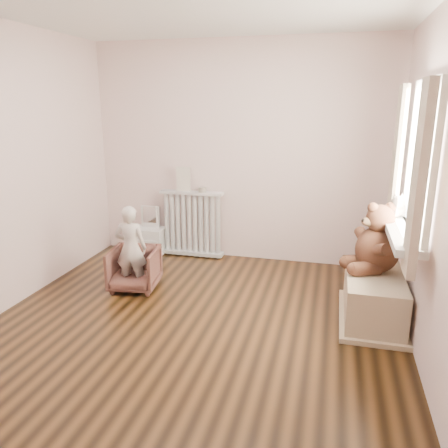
% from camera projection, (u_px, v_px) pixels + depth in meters
% --- Properties ---
extents(floor, '(3.60, 3.60, 0.01)m').
position_uv_depth(floor, '(195.00, 323.00, 3.87)').
color(floor, black).
rests_on(floor, ground).
extents(ceiling, '(3.60, 3.60, 0.01)m').
position_uv_depth(ceiling, '(189.00, 1.00, 3.17)').
color(ceiling, white).
rests_on(ceiling, ground).
extents(back_wall, '(3.60, 0.02, 2.60)m').
position_uv_depth(back_wall, '(240.00, 153.00, 5.20)').
color(back_wall, white).
rests_on(back_wall, ground).
extents(front_wall, '(3.60, 0.02, 2.60)m').
position_uv_depth(front_wall, '(58.00, 246.00, 1.84)').
color(front_wall, white).
rests_on(front_wall, ground).
extents(left_wall, '(0.02, 3.60, 2.60)m').
position_uv_depth(left_wall, '(4.00, 170.00, 3.95)').
color(left_wall, white).
rests_on(left_wall, ground).
extents(right_wall, '(0.02, 3.60, 2.60)m').
position_uv_depth(right_wall, '(433.00, 188.00, 3.09)').
color(right_wall, white).
rests_on(right_wall, ground).
extents(window, '(0.03, 0.90, 1.10)m').
position_uv_depth(window, '(422.00, 161.00, 3.34)').
color(window, white).
rests_on(window, right_wall).
extents(window_sill, '(0.22, 1.10, 0.06)m').
position_uv_depth(window_sill, '(402.00, 233.00, 3.52)').
color(window_sill, silver).
rests_on(window_sill, right_wall).
extents(curtain_left, '(0.06, 0.26, 1.30)m').
position_uv_depth(curtain_left, '(419.00, 181.00, 2.85)').
color(curtain_left, beige).
rests_on(curtain_left, right_wall).
extents(curtain_right, '(0.06, 0.26, 1.30)m').
position_uv_depth(curtain_right, '(397.00, 160.00, 3.92)').
color(curtain_right, beige).
rests_on(curtain_right, right_wall).
extents(radiator, '(0.79, 0.15, 0.83)m').
position_uv_depth(radiator, '(192.00, 226.00, 5.47)').
color(radiator, silver).
rests_on(radiator, floor).
extents(paper_doll, '(0.18, 0.02, 0.30)m').
position_uv_depth(paper_doll, '(183.00, 179.00, 5.34)').
color(paper_doll, beige).
rests_on(paper_doll, radiator).
extents(tin_a, '(0.10, 0.10, 0.06)m').
position_uv_depth(tin_a, '(202.00, 190.00, 5.31)').
color(tin_a, '#A59E8C').
rests_on(tin_a, radiator).
extents(toy_vanity, '(0.39, 0.28, 0.61)m').
position_uv_depth(toy_vanity, '(149.00, 232.00, 5.61)').
color(toy_vanity, silver).
rests_on(toy_vanity, floor).
extents(armchair, '(0.54, 0.55, 0.44)m').
position_uv_depth(armchair, '(134.00, 269.00, 4.53)').
color(armchair, '#512D25').
rests_on(armchair, floor).
extents(child, '(0.35, 0.25, 0.88)m').
position_uv_depth(child, '(131.00, 248.00, 4.42)').
color(child, beige).
rests_on(child, armchair).
extents(toy_bench, '(0.48, 0.92, 0.43)m').
position_uv_depth(toy_bench, '(373.00, 299.00, 3.88)').
color(toy_bench, '#C8B691').
rests_on(toy_bench, floor).
extents(teddy_bear, '(0.61, 0.54, 0.61)m').
position_uv_depth(teddy_bear, '(378.00, 245.00, 3.86)').
color(teddy_bear, '#391E13').
rests_on(teddy_bear, toy_bench).
extents(plush_cat, '(0.24, 0.30, 0.22)m').
position_uv_depth(plush_cat, '(396.00, 206.00, 3.86)').
color(plush_cat, slate).
rests_on(plush_cat, window_sill).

